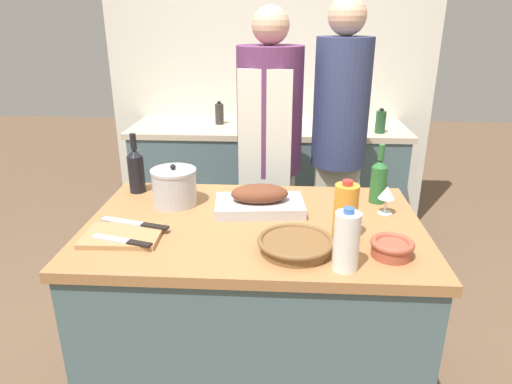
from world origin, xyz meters
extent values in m
cube|color=#4C666B|center=(0.00, 0.00, 0.41)|extent=(1.29, 0.82, 0.83)
cube|color=#A37042|center=(0.00, 0.00, 0.85)|extent=(1.33, 0.85, 0.04)
cube|color=#4C666B|center=(0.00, 1.60, 0.43)|extent=(1.92, 0.58, 0.85)
cube|color=beige|center=(0.00, 1.60, 0.87)|extent=(1.98, 0.60, 0.04)
cube|color=silver|center=(0.00, 1.95, 1.27)|extent=(2.48, 0.10, 2.55)
cube|color=#BCBCC1|center=(0.02, 0.12, 0.89)|extent=(0.39, 0.25, 0.04)
ellipsoid|color=brown|center=(0.02, 0.12, 0.95)|extent=(0.25, 0.15, 0.08)
cylinder|color=brown|center=(0.16, -0.23, 0.89)|extent=(0.25, 0.25, 0.04)
torus|color=brown|center=(0.16, -0.23, 0.91)|extent=(0.27, 0.27, 0.02)
cube|color=#AD7F51|center=(-0.48, -0.17, 0.88)|extent=(0.28, 0.20, 0.02)
cylinder|color=#B7B7BC|center=(-0.35, 0.17, 0.94)|extent=(0.19, 0.19, 0.15)
cylinder|color=#B7B7BC|center=(-0.35, 0.17, 1.02)|extent=(0.19, 0.19, 0.01)
sphere|color=black|center=(-0.35, 0.17, 1.04)|extent=(0.02, 0.02, 0.02)
cylinder|color=#A84C38|center=(0.48, -0.24, 0.89)|extent=(0.14, 0.14, 0.05)
torus|color=#A84C38|center=(0.48, -0.24, 0.92)|extent=(0.15, 0.15, 0.02)
cylinder|color=orange|center=(0.34, -0.12, 0.97)|extent=(0.09, 0.09, 0.21)
cylinder|color=red|center=(0.34, -0.12, 1.09)|extent=(0.04, 0.04, 0.02)
cylinder|color=white|center=(0.32, -0.34, 0.97)|extent=(0.08, 0.08, 0.20)
cylinder|color=#3360B2|center=(0.32, -0.34, 1.07)|extent=(0.03, 0.03, 0.02)
cylinder|color=black|center=(-0.56, 0.31, 0.96)|extent=(0.07, 0.07, 0.17)
cone|color=black|center=(-0.56, 0.31, 1.06)|extent=(0.07, 0.07, 0.03)
cylinder|color=black|center=(-0.56, 0.31, 1.11)|extent=(0.03, 0.03, 0.07)
cylinder|color=#28662D|center=(0.53, 0.25, 0.95)|extent=(0.07, 0.07, 0.16)
cone|color=#28662D|center=(0.53, 0.25, 1.05)|extent=(0.07, 0.07, 0.03)
cylinder|color=#28662D|center=(0.53, 0.25, 1.10)|extent=(0.03, 0.03, 0.07)
cylinder|color=silver|center=(0.54, 0.12, 0.87)|extent=(0.06, 0.06, 0.00)
cylinder|color=silver|center=(0.54, 0.12, 0.91)|extent=(0.01, 0.01, 0.06)
cone|color=silver|center=(0.54, 0.12, 0.96)|extent=(0.07, 0.07, 0.05)
cube|color=#B7B7BC|center=(-0.51, -0.07, 0.89)|extent=(0.18, 0.08, 0.01)
cube|color=black|center=(-0.37, -0.10, 0.89)|extent=(0.11, 0.06, 0.01)
cube|color=#B7B7BC|center=(-0.50, -0.21, 0.89)|extent=(0.15, 0.07, 0.01)
cube|color=black|center=(-0.39, -0.25, 0.89)|extent=(0.09, 0.05, 0.01)
cylinder|color=maroon|center=(0.00, 1.68, 0.98)|extent=(0.06, 0.06, 0.18)
cylinder|color=black|center=(0.00, 1.68, 1.08)|extent=(0.02, 0.02, 0.02)
cylinder|color=#332D28|center=(-0.36, 1.64, 0.97)|extent=(0.06, 0.06, 0.15)
cylinder|color=black|center=(-0.36, 1.64, 1.05)|extent=(0.03, 0.03, 0.02)
cylinder|color=#234C28|center=(0.76, 1.44, 0.97)|extent=(0.07, 0.07, 0.15)
cylinder|color=black|center=(0.76, 1.44, 1.05)|extent=(0.03, 0.03, 0.02)
cube|color=beige|center=(0.03, 0.84, 0.41)|extent=(0.31, 0.23, 0.81)
cylinder|color=#663360|center=(0.03, 0.84, 1.15)|extent=(0.36, 0.36, 0.68)
sphere|color=#DBAD89|center=(0.03, 0.84, 1.59)|extent=(0.20, 0.20, 0.20)
cube|color=silver|center=(0.01, 0.67, 0.96)|extent=(0.28, 0.05, 0.86)
cube|color=beige|center=(0.43, 0.90, 0.42)|extent=(0.25, 0.18, 0.84)
cylinder|color=navy|center=(0.43, 0.90, 1.19)|extent=(0.31, 0.31, 0.70)
sphere|color=#DBAD89|center=(0.43, 0.90, 1.64)|extent=(0.20, 0.20, 0.20)
camera|label=1|loc=(0.11, -1.64, 1.64)|focal=32.00mm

